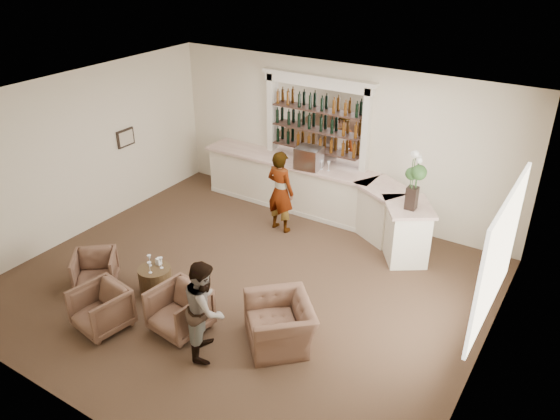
{
  "coord_description": "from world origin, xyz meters",
  "views": [
    {
      "loc": [
        4.84,
        -6.45,
        5.66
      ],
      "look_at": [
        0.17,
        0.9,
        1.17
      ],
      "focal_mm": 35.0,
      "sensor_mm": 36.0,
      "label": 1
    }
  ],
  "objects_px": {
    "bar_counter": "(319,193)",
    "guest": "(205,308)",
    "flower_vase": "(414,177)",
    "sommelier": "(280,191)",
    "armchair_right": "(179,310)",
    "armchair_far": "(280,323)",
    "espresso_machine": "(309,158)",
    "armchair_left": "(95,270)",
    "armchair_center": "(101,309)",
    "cocktail_table": "(156,281)"
  },
  "relations": [
    {
      "from": "armchair_center",
      "to": "sommelier",
      "type": "bearing_deg",
      "value": 90.55
    },
    {
      "from": "espresso_machine",
      "to": "bar_counter",
      "type": "bearing_deg",
      "value": 11.76
    },
    {
      "from": "armchair_right",
      "to": "espresso_machine",
      "type": "relative_size",
      "value": 1.58
    },
    {
      "from": "guest",
      "to": "flower_vase",
      "type": "height_order",
      "value": "flower_vase"
    },
    {
      "from": "sommelier",
      "to": "flower_vase",
      "type": "bearing_deg",
      "value": -169.65
    },
    {
      "from": "guest",
      "to": "armchair_right",
      "type": "xyz_separation_m",
      "value": [
        -0.66,
        0.14,
        -0.41
      ]
    },
    {
      "from": "bar_counter",
      "to": "guest",
      "type": "bearing_deg",
      "value": -81.73
    },
    {
      "from": "guest",
      "to": "armchair_left",
      "type": "distance_m",
      "value": 2.76
    },
    {
      "from": "espresso_machine",
      "to": "armchair_center",
      "type": "bearing_deg",
      "value": -103.24
    },
    {
      "from": "armchair_right",
      "to": "flower_vase",
      "type": "bearing_deg",
      "value": 65.93
    },
    {
      "from": "guest",
      "to": "sommelier",
      "type": "bearing_deg",
      "value": -14.01
    },
    {
      "from": "sommelier",
      "to": "armchair_center",
      "type": "height_order",
      "value": "sommelier"
    },
    {
      "from": "armchair_left",
      "to": "espresso_machine",
      "type": "relative_size",
      "value": 1.39
    },
    {
      "from": "armchair_center",
      "to": "armchair_far",
      "type": "xyz_separation_m",
      "value": [
        2.56,
        1.21,
        -0.0
      ]
    },
    {
      "from": "sommelier",
      "to": "flower_vase",
      "type": "distance_m",
      "value": 2.84
    },
    {
      "from": "armchair_center",
      "to": "guest",
      "type": "bearing_deg",
      "value": 24.72
    },
    {
      "from": "sommelier",
      "to": "armchair_right",
      "type": "relative_size",
      "value": 2.14
    },
    {
      "from": "armchair_left",
      "to": "espresso_machine",
      "type": "xyz_separation_m",
      "value": [
        1.8,
        4.35,
        1.04
      ]
    },
    {
      "from": "cocktail_table",
      "to": "flower_vase",
      "type": "relative_size",
      "value": 0.5
    },
    {
      "from": "armchair_far",
      "to": "espresso_machine",
      "type": "relative_size",
      "value": 2.09
    },
    {
      "from": "bar_counter",
      "to": "flower_vase",
      "type": "bearing_deg",
      "value": -17.68
    },
    {
      "from": "bar_counter",
      "to": "armchair_far",
      "type": "height_order",
      "value": "bar_counter"
    },
    {
      "from": "flower_vase",
      "to": "armchair_right",
      "type": "bearing_deg",
      "value": -120.88
    },
    {
      "from": "armchair_center",
      "to": "flower_vase",
      "type": "height_order",
      "value": "flower_vase"
    },
    {
      "from": "armchair_right",
      "to": "espresso_machine",
      "type": "bearing_deg",
      "value": 99.96
    },
    {
      "from": "bar_counter",
      "to": "sommelier",
      "type": "distance_m",
      "value": 1.04
    },
    {
      "from": "bar_counter",
      "to": "guest",
      "type": "distance_m",
      "value": 4.71
    },
    {
      "from": "armchair_right",
      "to": "espresso_machine",
      "type": "xyz_separation_m",
      "value": [
        -0.25,
        4.45,
        1.0
      ]
    },
    {
      "from": "sommelier",
      "to": "armchair_far",
      "type": "bearing_deg",
      "value": 128.67
    },
    {
      "from": "sommelier",
      "to": "espresso_machine",
      "type": "bearing_deg",
      "value": -95.09
    },
    {
      "from": "armchair_right",
      "to": "guest",
      "type": "bearing_deg",
      "value": -5.14
    },
    {
      "from": "armchair_left",
      "to": "flower_vase",
      "type": "xyz_separation_m",
      "value": [
        4.31,
        3.69,
        1.45
      ]
    },
    {
      "from": "cocktail_table",
      "to": "espresso_machine",
      "type": "xyz_separation_m",
      "value": [
        0.78,
        3.93,
        1.12
      ]
    },
    {
      "from": "armchair_center",
      "to": "armchair_far",
      "type": "distance_m",
      "value": 2.83
    },
    {
      "from": "cocktail_table",
      "to": "armchair_right",
      "type": "relative_size",
      "value": 0.69
    },
    {
      "from": "armchair_center",
      "to": "flower_vase",
      "type": "distance_m",
      "value": 5.71
    },
    {
      "from": "guest",
      "to": "flower_vase",
      "type": "distance_m",
      "value": 4.36
    },
    {
      "from": "armchair_left",
      "to": "flower_vase",
      "type": "distance_m",
      "value": 5.86
    },
    {
      "from": "flower_vase",
      "to": "bar_counter",
      "type": "bearing_deg",
      "value": 162.32
    },
    {
      "from": "sommelier",
      "to": "armchair_far",
      "type": "xyz_separation_m",
      "value": [
        1.9,
        -3.01,
        -0.52
      ]
    },
    {
      "from": "armchair_left",
      "to": "sommelier",
      "type": "bearing_deg",
      "value": 24.49
    },
    {
      "from": "cocktail_table",
      "to": "sommelier",
      "type": "relative_size",
      "value": 0.32
    },
    {
      "from": "bar_counter",
      "to": "armchair_far",
      "type": "bearing_deg",
      "value": -69.14
    },
    {
      "from": "cocktail_table",
      "to": "guest",
      "type": "height_order",
      "value": "guest"
    },
    {
      "from": "bar_counter",
      "to": "espresso_machine",
      "type": "relative_size",
      "value": 11.01
    },
    {
      "from": "armchair_far",
      "to": "armchair_left",
      "type": "bearing_deg",
      "value": -126.2
    },
    {
      "from": "guest",
      "to": "espresso_machine",
      "type": "bearing_deg",
      "value": -18.9
    },
    {
      "from": "bar_counter",
      "to": "guest",
      "type": "height_order",
      "value": "guest"
    },
    {
      "from": "cocktail_table",
      "to": "armchair_left",
      "type": "height_order",
      "value": "armchair_left"
    },
    {
      "from": "armchair_right",
      "to": "flower_vase",
      "type": "xyz_separation_m",
      "value": [
        2.27,
        3.79,
        1.4
      ]
    }
  ]
}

